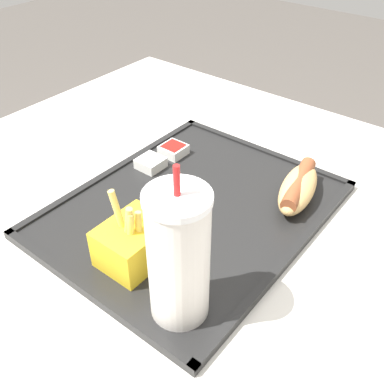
# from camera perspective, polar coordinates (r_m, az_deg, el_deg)

# --- Properties ---
(dining_table) EXTENTS (1.01, 1.10, 0.76)m
(dining_table) POSITION_cam_1_polar(r_m,az_deg,el_deg) (0.98, -0.07, -21.86)
(dining_table) COLOR beige
(dining_table) RESTS_ON ground_plane
(food_tray) EXTENTS (0.44, 0.36, 0.01)m
(food_tray) POSITION_cam_1_polar(r_m,az_deg,el_deg) (0.71, -0.00, -2.22)
(food_tray) COLOR black
(food_tray) RESTS_ON dining_table
(soda_cup) EXTENTS (0.07, 0.07, 0.21)m
(soda_cup) POSITION_cam_1_polar(r_m,az_deg,el_deg) (0.51, -1.71, -8.26)
(soda_cup) COLOR silver
(soda_cup) RESTS_ON food_tray
(hot_dog_far) EXTENTS (0.15, 0.08, 0.04)m
(hot_dog_far) POSITION_cam_1_polar(r_m,az_deg,el_deg) (0.73, 13.34, 0.56)
(hot_dog_far) COLOR tan
(hot_dog_far) RESTS_ON food_tray
(fries_carton) EXTENTS (0.09, 0.07, 0.11)m
(fries_carton) POSITION_cam_1_polar(r_m,az_deg,el_deg) (0.61, -7.44, -6.34)
(fries_carton) COLOR gold
(fries_carton) RESTS_ON food_tray
(sauce_cup_mayo) EXTENTS (0.04, 0.04, 0.02)m
(sauce_cup_mayo) POSITION_cam_1_polar(r_m,az_deg,el_deg) (0.80, -5.27, 3.73)
(sauce_cup_mayo) COLOR silver
(sauce_cup_mayo) RESTS_ON food_tray
(sauce_cup_ketchup) EXTENTS (0.04, 0.04, 0.02)m
(sauce_cup_ketchup) POSITION_cam_1_polar(r_m,az_deg,el_deg) (0.83, -2.37, 5.40)
(sauce_cup_ketchup) COLOR silver
(sauce_cup_ketchup) RESTS_ON food_tray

